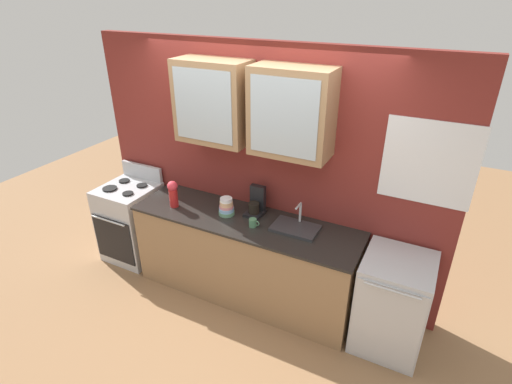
% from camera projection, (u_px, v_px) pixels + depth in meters
% --- Properties ---
extents(ground_plane, '(10.00, 10.00, 0.00)m').
position_uv_depth(ground_plane, '(245.00, 291.00, 4.35)').
color(ground_plane, '#936B47').
extents(back_wall_unit, '(3.78, 0.46, 2.55)m').
position_uv_depth(back_wall_unit, '(259.00, 155.00, 3.92)').
color(back_wall_unit, maroon).
rests_on(back_wall_unit, ground_plane).
extents(counter, '(2.34, 0.66, 0.92)m').
position_uv_depth(counter, '(245.00, 257.00, 4.14)').
color(counter, '#93704C').
rests_on(counter, ground_plane).
extents(stove_range, '(0.60, 0.65, 1.10)m').
position_uv_depth(stove_range, '(132.00, 221.00, 4.76)').
color(stove_range, silver).
rests_on(stove_range, ground_plane).
extents(sink_faucet, '(0.44, 0.28, 0.24)m').
position_uv_depth(sink_faucet, '(295.00, 227.00, 3.76)').
color(sink_faucet, '#2D2D30').
rests_on(sink_faucet, counter).
extents(bowl_stack, '(0.16, 0.16, 0.18)m').
position_uv_depth(bowl_stack, '(226.00, 207.00, 3.99)').
color(bowl_stack, '#669972').
rests_on(bowl_stack, counter).
extents(vase, '(0.11, 0.11, 0.29)m').
position_uv_depth(vase, '(173.00, 193.00, 4.10)').
color(vase, '#B21E1E').
rests_on(vase, counter).
extents(cup_near_sink, '(0.11, 0.07, 0.08)m').
position_uv_depth(cup_near_sink, '(253.00, 223.00, 3.80)').
color(cup_near_sink, '#4C7F59').
rests_on(cup_near_sink, counter).
extents(dishwasher, '(0.58, 0.65, 0.92)m').
position_uv_depth(dishwasher, '(392.00, 303.00, 3.53)').
color(dishwasher, silver).
rests_on(dishwasher, ground_plane).
extents(coffee_maker, '(0.17, 0.20, 0.29)m').
position_uv_depth(coffee_maker, '(256.00, 204.00, 3.99)').
color(coffee_maker, black).
rests_on(coffee_maker, counter).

